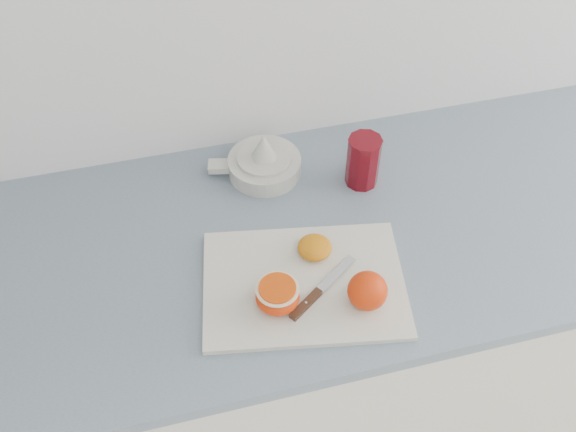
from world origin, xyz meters
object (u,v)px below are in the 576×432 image
Objects in this scene: cutting_board at (304,284)px; half_orange at (278,296)px; citrus_juicer at (264,162)px; red_tumbler at (363,163)px; counter at (309,344)px.

half_orange is at bearing -149.91° from cutting_board.
red_tumbler is at bearing -21.49° from citrus_juicer.
citrus_juicer reaches higher than half_orange.
cutting_board is 3.18× the size of red_tumbler.
red_tumbler is at bearing 47.27° from half_orange.
citrus_juicer is (0.05, 0.35, -0.01)m from half_orange.
half_orange is 0.35m from citrus_juicer.
counter is 28.45× the size of half_orange.
half_orange is (-0.12, -0.16, 0.48)m from counter.
counter is 19.36× the size of red_tumbler.
citrus_juicer is at bearing 91.00° from cutting_board.
cutting_board reaches higher than counter.
cutting_board is 0.07m from half_orange.
red_tumbler is (0.19, 0.24, 0.05)m from cutting_board.
half_orange reaches higher than cutting_board.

